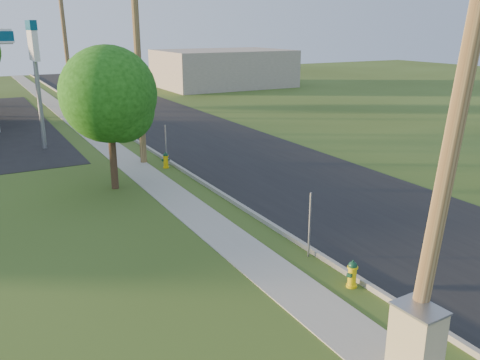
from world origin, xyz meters
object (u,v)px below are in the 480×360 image
object	(u,v)px
utility_pole_near	(454,131)
hydrant_far	(116,128)
hydrant_mid	(166,160)
utility_pole_far	(66,50)
tree_verge	(112,98)
price_pylon	(34,48)
hydrant_near	(352,274)
utility_pole_mid	(138,61)
utility_cabinet	(416,343)

from	to	relation	value
utility_pole_near	hydrant_far	world-z (taller)	utility_pole_near
hydrant_mid	utility_pole_far	bearing A→B (deg)	91.84
utility_pole_far	hydrant_far	distance (m)	11.16
tree_verge	price_pylon	bearing A→B (deg)	100.00
tree_verge	hydrant_far	world-z (taller)	tree_verge
utility_pole_near	price_pylon	distance (m)	23.83
utility_pole_far	hydrant_mid	size ratio (longest dim) A/B	12.17
hydrant_near	hydrant_mid	bearing A→B (deg)	90.61
utility_pole_mid	tree_verge	distance (m)	4.40
utility_pole_far	utility_cabinet	bearing A→B (deg)	-90.93
tree_verge	hydrant_mid	bearing A→B (deg)	35.57
utility_pole_near	hydrant_far	bearing A→B (deg)	88.33
utility_pole_near	utility_pole_mid	world-z (taller)	utility_pole_mid
utility_pole_mid	utility_pole_near	bearing A→B (deg)	-90.00
utility_pole_far	utility_pole_near	bearing A→B (deg)	-90.00
utility_pole_far	utility_cabinet	distance (m)	36.43
utility_pole_far	price_pylon	size ratio (longest dim) A/B	1.39
hydrant_mid	price_pylon	bearing A→B (deg)	122.99
utility_cabinet	hydrant_near	bearing A→B (deg)	68.08
price_pylon	tree_verge	xyz separation A→B (m)	(1.60, -9.07, -1.64)
utility_cabinet	tree_verge	bearing A→B (deg)	96.68
hydrant_mid	hydrant_far	xyz separation A→B (m)	(0.12, 9.27, -0.02)
price_pylon	hydrant_near	distance (m)	21.47
utility_pole_near	hydrant_near	distance (m)	5.50
price_pylon	utility_cabinet	distance (m)	24.38
hydrant_far	hydrant_mid	bearing A→B (deg)	-90.77
utility_pole_mid	utility_cabinet	size ratio (longest dim) A/B	6.30
price_pylon	hydrant_far	distance (m)	7.25
utility_pole_far	utility_cabinet	world-z (taller)	utility_pole_far
tree_verge	hydrant_far	xyz separation A→B (m)	(3.05, 11.36, -3.43)
tree_verge	hydrant_far	size ratio (longest dim) A/B	8.00
tree_verge	utility_cabinet	xyz separation A→B (m)	(1.71, -14.64, -3.01)
hydrant_far	price_pylon	bearing A→B (deg)	-153.75
price_pylon	tree_verge	distance (m)	9.35
utility_pole_mid	price_pylon	distance (m)	6.76
utility_pole_far	tree_verge	bearing A→B (deg)	-96.09
price_pylon	hydrant_near	xyz separation A→B (m)	(4.67, -20.33, -5.06)
price_pylon	utility_cabinet	size ratio (longest dim) A/B	4.40
utility_pole_mid	utility_pole_far	distance (m)	18.00
utility_pole_mid	utility_pole_far	size ratio (longest dim) A/B	1.03
tree_verge	hydrant_mid	distance (m)	4.96
utility_pole_far	tree_verge	size ratio (longest dim) A/B	1.61
utility_pole_near	tree_verge	xyz separation A→B (m)	(-2.30, 14.43, -1.01)
utility_pole_near	tree_verge	bearing A→B (deg)	99.06
hydrant_mid	utility_cabinet	bearing A→B (deg)	-94.15
tree_verge	hydrant_near	xyz separation A→B (m)	(3.07, -11.27, -3.42)
utility_pole_mid	hydrant_mid	world-z (taller)	utility_pole_mid
utility_pole_near	hydrant_far	size ratio (longest dim) A/B	12.88
utility_pole_mid	hydrant_near	distance (m)	15.54
hydrant_near	hydrant_far	size ratio (longest dim) A/B	1.03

